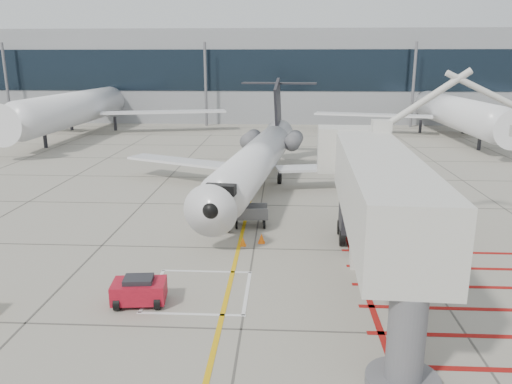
{
  "coord_description": "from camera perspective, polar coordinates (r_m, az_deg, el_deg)",
  "views": [
    {
      "loc": [
        1.42,
        -20.06,
        9.38
      ],
      "look_at": [
        0.0,
        6.0,
        2.5
      ],
      "focal_mm": 35.0,
      "sensor_mm": 36.0,
      "label": 1
    }
  ],
  "objects": [
    {
      "name": "ground_plane",
      "position": [
        22.2,
        -0.85,
        -10.24
      ],
      "size": [
        260.0,
        260.0,
        0.0
      ],
      "primitive_type": "plane",
      "color": "gray",
      "rests_on": "ground"
    },
    {
      "name": "regional_jet",
      "position": [
        33.93,
        -0.68,
        5.33
      ],
      "size": [
        26.45,
        31.7,
        7.63
      ],
      "primitive_type": null,
      "rotation": [
        0.0,
        0.0,
        -0.12
      ],
      "color": "white",
      "rests_on": "ground_plane"
    },
    {
      "name": "jet_bridge",
      "position": [
        20.78,
        13.94,
        -1.25
      ],
      "size": [
        9.85,
        19.41,
        7.61
      ],
      "primitive_type": null,
      "rotation": [
        0.0,
        0.0,
        -0.04
      ],
      "color": "silver",
      "rests_on": "ground_plane"
    },
    {
      "name": "pushback_tug",
      "position": [
        20.63,
        -13.22,
        -10.83
      ],
      "size": [
        2.2,
        1.51,
        1.21
      ],
      "primitive_type": null,
      "rotation": [
        0.0,
        0.0,
        0.11
      ],
      "color": "#A91023",
      "rests_on": "ground_plane"
    },
    {
      "name": "baggage_cart",
      "position": [
        29.12,
        -0.66,
        -2.7
      ],
      "size": [
        2.12,
        1.43,
        1.28
      ],
      "primitive_type": null,
      "rotation": [
        0.0,
        0.0,
        0.08
      ],
      "color": "#55565A",
      "rests_on": "ground_plane"
    },
    {
      "name": "ground_power_unit",
      "position": [
        24.14,
        13.42,
        -6.25
      ],
      "size": [
        2.34,
        1.47,
        1.78
      ],
      "primitive_type": null,
      "rotation": [
        0.0,
        0.0,
        -0.07
      ],
      "color": "silver",
      "rests_on": "ground_plane"
    },
    {
      "name": "cone_nose",
      "position": [
        26.2,
        -1.51,
        -5.66
      ],
      "size": [
        0.35,
        0.35,
        0.48
      ],
      "primitive_type": "cone",
      "color": "orange",
      "rests_on": "ground_plane"
    },
    {
      "name": "cone_side",
      "position": [
        26.57,
        0.63,
        -5.3
      ],
      "size": [
        0.38,
        0.38,
        0.53
      ],
      "primitive_type": "cone",
      "color": "#FD640D",
      "rests_on": "ground_plane"
    },
    {
      "name": "terminal_building",
      "position": [
        90.5,
        8.78,
        13.09
      ],
      "size": [
        180.0,
        28.0,
        14.0
      ],
      "primitive_type": "cube",
      "color": "gray",
      "rests_on": "ground_plane"
    },
    {
      "name": "terminal_glass_band",
      "position": [
        76.51,
        9.83,
        13.53
      ],
      "size": [
        180.0,
        0.1,
        6.0
      ],
      "primitive_type": "cube",
      "color": "black",
      "rests_on": "ground_plane"
    },
    {
      "name": "bg_aircraft_b",
      "position": [
        71.22,
        -19.04,
        11.43
      ],
      "size": [
        37.21,
        41.34,
        12.4
      ],
      "primitive_type": null,
      "color": "silver",
      "rests_on": "ground_plane"
    },
    {
      "name": "bg_aircraft_c",
      "position": [
        69.49,
        21.29,
        10.73
      ],
      "size": [
        34.08,
        37.86,
        11.36
      ],
      "primitive_type": null,
      "color": "silver",
      "rests_on": "ground_plane"
    }
  ]
}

